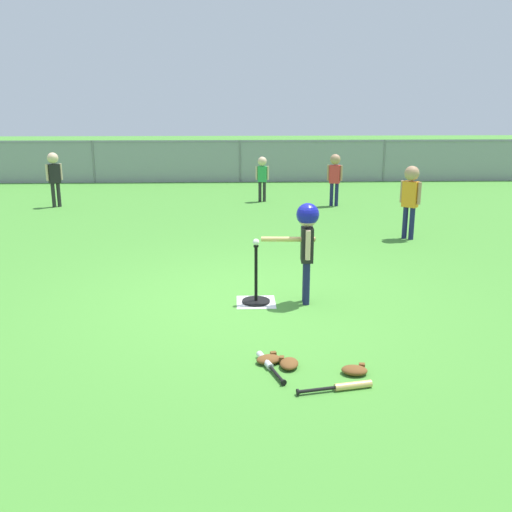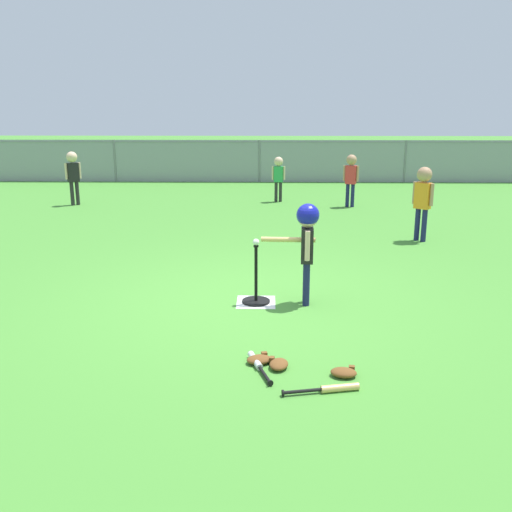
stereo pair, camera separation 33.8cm
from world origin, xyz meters
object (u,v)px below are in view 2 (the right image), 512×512
(fielder_near_right, at_px, (423,194))
(glove_tossed_aside, at_px, (278,364))
(baseball_on_tee, at_px, (256,242))
(spare_bat_wood, at_px, (332,389))
(glove_by_plate, at_px, (344,372))
(glove_near_bats, at_px, (259,359))
(fielder_deep_center, at_px, (278,173))
(batting_tee, at_px, (256,294))
(fielder_near_left, at_px, (73,171))
(fielder_deep_left, at_px, (351,173))
(batter_child, at_px, (307,233))
(spare_bat_silver, at_px, (257,364))

(fielder_near_right, relative_size, glove_tossed_aside, 4.92)
(baseball_on_tee, bearing_deg, spare_bat_wood, -72.82)
(glove_by_plate, bearing_deg, fielder_near_right, 68.88)
(glove_near_bats, bearing_deg, fielder_deep_center, 87.75)
(batting_tee, relative_size, fielder_near_right, 0.56)
(spare_bat_wood, height_order, glove_near_bats, glove_near_bats)
(fielder_near_left, bearing_deg, batting_tee, -56.60)
(baseball_on_tee, relative_size, fielder_near_left, 0.06)
(fielder_deep_center, distance_m, fielder_deep_left, 1.64)
(batter_child, xyz_separation_m, fielder_deep_left, (1.34, 6.06, -0.10))
(fielder_near_right, xyz_separation_m, fielder_deep_center, (-2.24, 3.65, -0.13))
(batter_child, relative_size, spare_bat_wood, 1.83)
(fielder_near_right, relative_size, fielder_deep_center, 1.20)
(batter_child, distance_m, fielder_deep_left, 6.21)
(baseball_on_tee, height_order, glove_tossed_aside, baseball_on_tee)
(baseball_on_tee, bearing_deg, glove_near_bats, -87.92)
(fielder_near_right, distance_m, spare_bat_wood, 5.49)
(spare_bat_silver, distance_m, glove_tossed_aside, 0.19)
(fielder_near_left, relative_size, fielder_deep_left, 1.04)
(fielder_deep_center, relative_size, glove_tossed_aside, 4.09)
(batting_tee, relative_size, glove_tossed_aside, 2.75)
(batting_tee, bearing_deg, glove_by_plate, -66.82)
(fielder_near_left, bearing_deg, batter_child, -53.25)
(fielder_near_right, relative_size, fielder_deep_left, 1.08)
(baseball_on_tee, xyz_separation_m, glove_by_plate, (0.77, -1.80, -0.68))
(fielder_deep_center, distance_m, spare_bat_silver, 8.31)
(fielder_near_right, relative_size, spare_bat_wood, 1.92)
(spare_bat_wood, bearing_deg, fielder_near_left, 119.73)
(fielder_deep_left, xyz_separation_m, spare_bat_silver, (-1.86, -7.67, -0.68))
(fielder_deep_left, relative_size, glove_near_bats, 4.40)
(baseball_on_tee, distance_m, spare_bat_wood, 2.27)
(fielder_deep_center, height_order, spare_bat_wood, fielder_deep_center)
(fielder_near_left, relative_size, glove_tossed_aside, 4.71)
(batting_tee, bearing_deg, baseball_on_tee, 153.43)
(batter_child, xyz_separation_m, fielder_deep_center, (-0.18, 6.67, -0.17))
(batter_child, distance_m, fielder_near_left, 7.70)
(fielder_near_right, distance_m, fielder_near_left, 7.38)
(baseball_on_tee, xyz_separation_m, glove_tossed_aside, (0.22, -1.65, -0.68))
(batter_child, relative_size, spare_bat_silver, 2.00)
(fielder_deep_center, xyz_separation_m, spare_bat_wood, (0.26, -8.72, -0.61))
(glove_near_bats, bearing_deg, fielder_near_left, 118.06)
(fielder_near_right, bearing_deg, glove_by_plate, -111.12)
(spare_bat_silver, distance_m, glove_near_bats, 0.08)
(spare_bat_silver, xyz_separation_m, glove_by_plate, (0.73, -0.16, 0.01))
(baseball_on_tee, xyz_separation_m, fielder_deep_center, (0.38, 6.65, -0.07))
(batter_child, relative_size, fielder_deep_center, 1.15)
(fielder_near_left, bearing_deg, spare_bat_wood, -60.27)
(glove_tossed_aside, bearing_deg, batting_tee, 97.73)
(baseball_on_tee, distance_m, fielder_deep_left, 6.33)
(batter_child, xyz_separation_m, spare_bat_silver, (-0.52, -1.61, -0.79))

